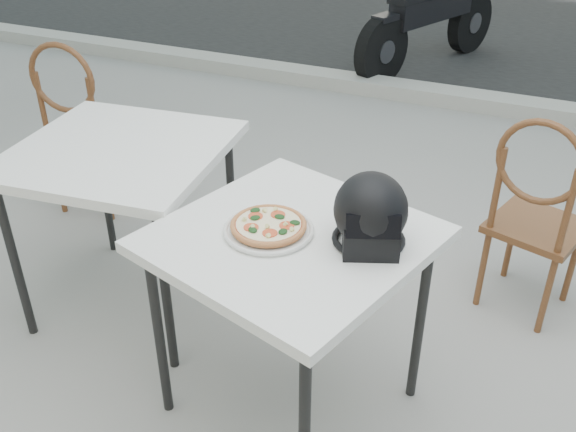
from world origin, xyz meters
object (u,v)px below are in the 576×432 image
at_px(plate, 269,230).
at_px(helmet, 371,215).
at_px(cafe_chair_side, 80,119).
at_px(cafe_table_main, 292,252).
at_px(pizza, 269,225).
at_px(cafe_table_side, 120,163).
at_px(motorcycle, 431,20).
at_px(cafe_chair_main, 536,209).

bearing_deg(plate, helmet, 12.37).
xyz_separation_m(plate, cafe_chair_side, (-1.62, 0.94, -0.23)).
distance_m(cafe_table_main, pizza, 0.13).
height_order(cafe_table_main, cafe_table_side, cafe_table_side).
height_order(cafe_table_main, pizza, pizza).
xyz_separation_m(pizza, motorcycle, (-0.44, 4.43, -0.38)).
height_order(plate, motorcycle, motorcycle).
height_order(plate, cafe_chair_main, cafe_chair_main).
relative_size(cafe_table_side, motorcycle, 0.50).
bearing_deg(helmet, cafe_table_side, 146.78).
xyz_separation_m(cafe_chair_side, motorcycle, (1.19, 3.49, -0.14)).
bearing_deg(cafe_table_side, helmet, -11.50).
relative_size(pizza, cafe_chair_side, 0.25).
xyz_separation_m(pizza, cafe_chair_main, (0.82, 0.98, -0.27)).
xyz_separation_m(cafe_table_main, cafe_chair_side, (-1.70, 0.92, -0.14)).
xyz_separation_m(plate, cafe_table_side, (-0.86, 0.31, -0.06)).
height_order(pizza, motorcycle, motorcycle).
bearing_deg(cafe_table_main, plate, -164.16).
xyz_separation_m(pizza, cafe_table_side, (-0.86, 0.31, -0.08)).
bearing_deg(plate, cafe_table_main, 15.84).
distance_m(pizza, motorcycle, 4.47).
xyz_separation_m(cafe_table_main, helmet, (0.26, 0.05, 0.18)).
bearing_deg(helmet, cafe_chair_main, 40.04).
height_order(cafe_table_main, motorcycle, motorcycle).
bearing_deg(cafe_chair_main, motorcycle, -52.87).
xyz_separation_m(helmet, cafe_chair_side, (-1.95, 0.87, -0.33)).
relative_size(plate, motorcycle, 0.17).
distance_m(cafe_chair_side, motorcycle, 3.69).
bearing_deg(cafe_chair_side, cafe_chair_main, 173.62).
relative_size(cafe_table_main, plate, 3.26).
distance_m(cafe_chair_main, cafe_table_side, 1.81).
bearing_deg(plate, cafe_chair_main, 50.14).
relative_size(cafe_table_side, cafe_chair_side, 0.92).
xyz_separation_m(pizza, helmet, (0.33, 0.07, 0.08)).
xyz_separation_m(plate, helmet, (0.33, 0.07, 0.10)).
bearing_deg(cafe_table_side, plate, -20.16).
bearing_deg(cafe_chair_main, helmet, 78.92).
distance_m(plate, cafe_table_side, 0.91).
relative_size(helmet, cafe_table_side, 0.34).
distance_m(cafe_table_main, helmet, 0.32).
height_order(cafe_table_side, cafe_chair_side, cafe_chair_side).
relative_size(cafe_table_main, motorcycle, 0.54).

